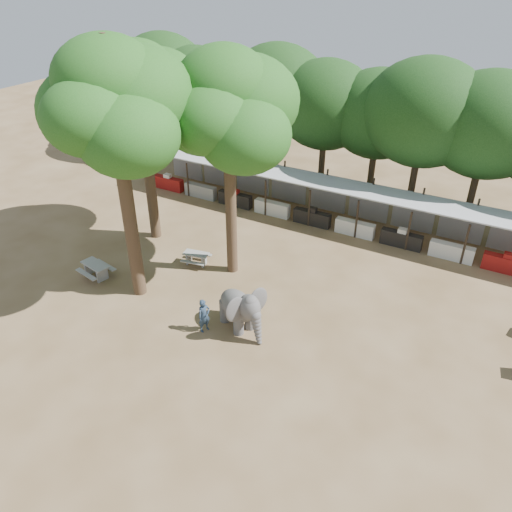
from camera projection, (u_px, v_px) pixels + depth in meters
The scene contains 10 objects.
ground at pixel (219, 356), 21.12m from camera, with size 100.00×100.00×0.00m, color brown.
vendor_stalls at pixel (340, 206), 30.82m from camera, with size 28.00×2.99×2.80m.
yard_tree_left at pixel (140, 96), 26.00m from camera, with size 7.10×6.90×11.02m.
yard_tree_center at pixel (114, 106), 20.50m from camera, with size 7.10×6.90×12.04m.
yard_tree_back at pixel (228, 109), 22.58m from camera, with size 7.10×6.90×11.36m.
backdrop_trees at pixel (374, 116), 32.41m from camera, with size 46.46×5.95×8.33m.
elephant at pixel (241, 308), 22.13m from camera, with size 2.94×2.34×2.21m.
handler at pixel (204, 316), 22.14m from camera, with size 0.59×0.39×1.65m, color #26384C.
picnic_table_near at pixel (96, 268), 26.00m from camera, with size 1.84×1.72×0.80m.
picnic_table_far at pixel (196, 257), 27.11m from camera, with size 1.57×1.46×0.68m.
Camera 1 is at (9.06, -13.05, 14.63)m, focal length 35.00 mm.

